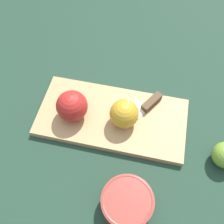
% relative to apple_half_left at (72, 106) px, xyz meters
% --- Properties ---
extents(ground_plane, '(4.00, 4.00, 0.00)m').
position_rel_apple_half_left_xyz_m(ground_plane, '(0.10, 0.03, -0.06)').
color(ground_plane, '#1E3828').
extents(cutting_board, '(0.44, 0.25, 0.02)m').
position_rel_apple_half_left_xyz_m(cutting_board, '(0.10, 0.03, -0.05)').
color(cutting_board, tan).
rests_on(cutting_board, ground_plane).
extents(apple_half_left, '(0.09, 0.09, 0.09)m').
position_rel_apple_half_left_xyz_m(apple_half_left, '(0.00, 0.00, 0.00)').
color(apple_half_left, red).
rests_on(apple_half_left, cutting_board).
extents(apple_half_right, '(0.08, 0.08, 0.08)m').
position_rel_apple_half_left_xyz_m(apple_half_right, '(0.14, 0.02, -0.00)').
color(apple_half_right, gold).
rests_on(apple_half_right, cutting_board).
extents(knife, '(0.08, 0.14, 0.02)m').
position_rel_apple_half_left_xyz_m(knife, '(0.20, 0.10, -0.03)').
color(knife, silver).
rests_on(knife, cutting_board).
extents(apple_slice, '(0.05, 0.05, 0.01)m').
position_rel_apple_half_left_xyz_m(apple_slice, '(0.16, 0.07, -0.04)').
color(apple_slice, '#EFE5C6').
rests_on(apple_slice, cutting_board).
extents(bowl, '(0.12, 0.12, 0.05)m').
position_rel_apple_half_left_xyz_m(bowl, '(0.21, -0.19, -0.03)').
color(bowl, '#99382D').
rests_on(bowl, ground_plane).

